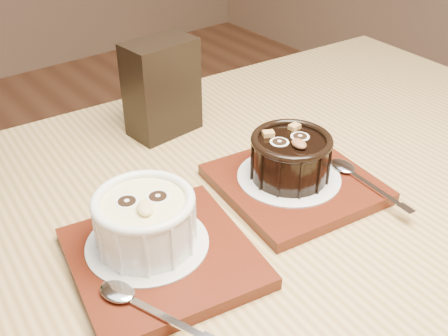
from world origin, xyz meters
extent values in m
cube|color=olive|center=(0.06, 0.04, 0.73)|extent=(1.26, 0.89, 0.04)
cylinder|color=olive|center=(0.64, 0.34, 0.35)|extent=(0.06, 0.06, 0.71)
cube|color=#561C0E|center=(-0.04, 0.06, 0.76)|extent=(0.21, 0.21, 0.01)
cylinder|color=silver|center=(-0.05, 0.08, 0.77)|extent=(0.13, 0.13, 0.00)
cylinder|color=white|center=(-0.05, 0.08, 0.79)|extent=(0.10, 0.10, 0.05)
cylinder|color=#EBE08F|center=(-0.05, 0.08, 0.82)|extent=(0.09, 0.09, 0.00)
torus|color=white|center=(-0.05, 0.08, 0.82)|extent=(0.11, 0.11, 0.01)
cylinder|color=black|center=(-0.06, 0.09, 0.82)|extent=(0.02, 0.02, 0.00)
cylinder|color=black|center=(-0.03, 0.08, 0.82)|extent=(0.02, 0.02, 0.00)
ellipsoid|color=#DFC382|center=(-0.05, 0.06, 0.82)|extent=(0.02, 0.03, 0.01)
cube|color=#561C0E|center=(0.16, 0.07, 0.76)|extent=(0.20, 0.20, 0.01)
cylinder|color=silver|center=(0.16, 0.08, 0.77)|extent=(0.13, 0.13, 0.00)
cylinder|color=black|center=(0.16, 0.08, 0.79)|extent=(0.10, 0.10, 0.05)
cylinder|color=black|center=(0.16, 0.08, 0.82)|extent=(0.08, 0.08, 0.00)
torus|color=black|center=(0.16, 0.08, 0.82)|extent=(0.10, 0.10, 0.01)
cylinder|color=black|center=(0.14, 0.08, 0.82)|extent=(0.02, 0.02, 0.00)
cylinder|color=black|center=(0.17, 0.08, 0.82)|extent=(0.02, 0.02, 0.00)
ellipsoid|color=brown|center=(0.16, 0.06, 0.82)|extent=(0.02, 0.03, 0.01)
cube|color=olive|center=(0.14, 0.10, 0.82)|extent=(0.02, 0.02, 0.01)
cube|color=olive|center=(0.18, 0.09, 0.82)|extent=(0.01, 0.01, 0.01)
cube|color=black|center=(0.12, 0.30, 0.82)|extent=(0.10, 0.07, 0.14)
camera|label=1|loc=(-0.24, -0.30, 1.14)|focal=42.00mm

